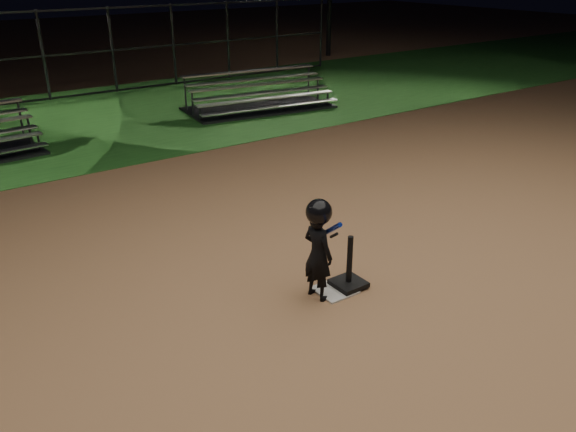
% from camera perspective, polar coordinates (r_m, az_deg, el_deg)
% --- Properties ---
extents(ground, '(80.00, 80.00, 0.00)m').
position_cam_1_polar(ground, '(7.21, 4.63, -7.38)').
color(ground, '#9D6D47').
rests_on(ground, ground).
extents(grass_strip, '(60.00, 8.00, 0.01)m').
position_cam_1_polar(grass_strip, '(15.67, -19.61, 8.80)').
color(grass_strip, '#1D501A').
rests_on(grass_strip, ground).
extents(home_plate, '(0.45, 0.45, 0.02)m').
position_cam_1_polar(home_plate, '(7.20, 4.64, -7.30)').
color(home_plate, beige).
rests_on(home_plate, ground).
extents(batting_tee, '(0.38, 0.38, 0.68)m').
position_cam_1_polar(batting_tee, '(7.23, 6.02, -6.02)').
color(batting_tee, black).
rests_on(batting_tee, home_plate).
extents(child_batter, '(0.42, 0.64, 1.27)m').
position_cam_1_polar(child_batter, '(6.76, 3.00, -3.05)').
color(child_batter, black).
rests_on(child_batter, ground).
extents(bleacher_right, '(4.13, 2.39, 0.96)m').
position_cam_1_polar(bleacher_right, '(16.05, -2.88, 11.19)').
color(bleacher_right, silver).
rests_on(bleacher_right, ground).
extents(backstop_fence, '(20.08, 0.08, 2.50)m').
position_cam_1_polar(backstop_fence, '(18.30, -23.00, 14.33)').
color(backstop_fence, '#38383D').
rests_on(backstop_fence, ground).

